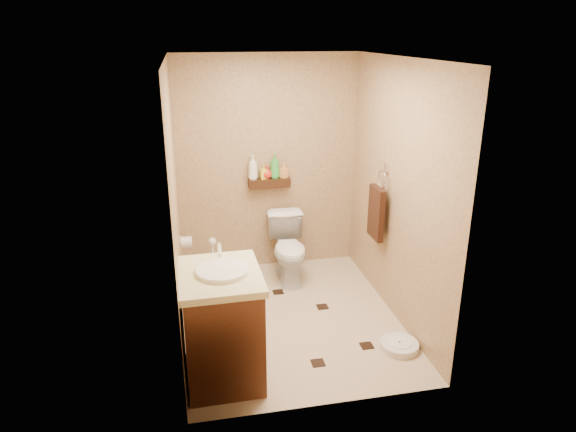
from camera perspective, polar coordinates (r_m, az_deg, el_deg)
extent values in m
plane|color=#CBAF95|center=(5.04, 0.30, -11.21)|extent=(2.50, 2.50, 0.00)
cube|color=tan|center=(5.72, -2.26, 5.66)|extent=(2.00, 0.04, 2.40)
cube|color=tan|center=(3.41, 4.65, -4.52)|extent=(2.00, 0.04, 2.40)
cube|color=tan|center=(4.45, -12.37, 1.03)|extent=(0.04, 2.50, 2.40)
cube|color=tan|center=(4.84, 12.01, 2.56)|extent=(0.04, 2.50, 2.40)
cube|color=silver|center=(4.32, 0.35, 17.17)|extent=(2.00, 2.50, 0.02)
cube|color=#331D0D|center=(5.69, -2.10, 3.71)|extent=(0.46, 0.14, 0.10)
cube|color=black|center=(4.82, -3.30, -12.83)|extent=(0.11, 0.11, 0.01)
cube|color=black|center=(5.23, 3.85, -10.02)|extent=(0.11, 0.11, 0.01)
cube|color=black|center=(4.44, 3.34, -15.98)|extent=(0.11, 0.11, 0.01)
cube|color=black|center=(5.41, -5.98, -9.00)|extent=(0.11, 0.11, 0.01)
cube|color=black|center=(4.69, 8.73, -14.05)|extent=(0.11, 0.11, 0.01)
cube|color=black|center=(5.48, -1.10, -8.44)|extent=(0.11, 0.11, 0.01)
imported|color=white|center=(5.63, 0.12, -3.65)|extent=(0.42, 0.71, 0.71)
cube|color=brown|center=(4.11, -7.32, -12.30)|extent=(0.58, 0.71, 0.85)
cube|color=beige|center=(3.89, -7.61, -6.61)|extent=(0.63, 0.76, 0.05)
cylinder|color=white|center=(3.87, -7.30, -6.16)|extent=(0.39, 0.39, 0.05)
cylinder|color=silver|center=(4.06, -7.62, -3.79)|extent=(0.03, 0.03, 0.13)
cylinder|color=silver|center=(4.69, 12.27, -13.90)|extent=(0.38, 0.38, 0.06)
cylinder|color=white|center=(4.67, 12.30, -13.56)|extent=(0.20, 0.20, 0.01)
cylinder|color=#1A6668|center=(5.71, -8.20, -6.71)|extent=(0.12, 0.12, 0.13)
cylinder|color=silver|center=(5.61, -8.32, -4.50)|extent=(0.02, 0.02, 0.37)
sphere|color=silver|center=(5.54, -8.41, -2.83)|extent=(0.09, 0.09, 0.09)
cube|color=silver|center=(5.00, 10.88, 5.36)|extent=(0.03, 0.06, 0.08)
torus|color=silver|center=(5.02, 10.42, 4.02)|extent=(0.02, 0.19, 0.19)
cube|color=#331D0F|center=(5.11, 9.77, 0.34)|extent=(0.06, 0.30, 0.52)
cylinder|color=silver|center=(5.27, -11.23, -2.86)|extent=(0.11, 0.11, 0.11)
cylinder|color=silver|center=(5.25, -11.71, -2.29)|extent=(0.04, 0.02, 0.02)
imported|color=white|center=(5.62, -3.93, 5.43)|extent=(0.15, 0.15, 0.27)
imported|color=yellow|center=(5.65, -2.72, 4.95)|extent=(0.08, 0.08, 0.16)
imported|color=red|center=(5.66, -2.36, 4.89)|extent=(0.16, 0.16, 0.15)
imported|color=green|center=(5.65, -1.47, 5.58)|extent=(0.15, 0.15, 0.28)
imported|color=#F49A51|center=(5.69, -0.47, 5.06)|extent=(0.10, 0.10, 0.16)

